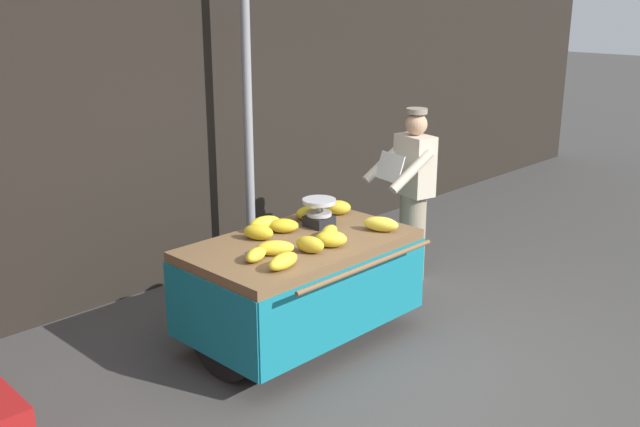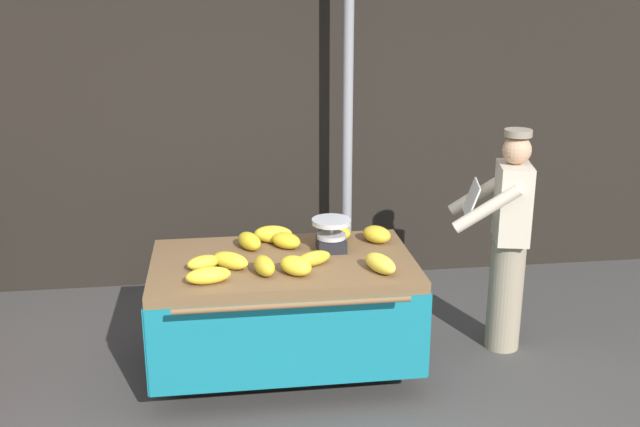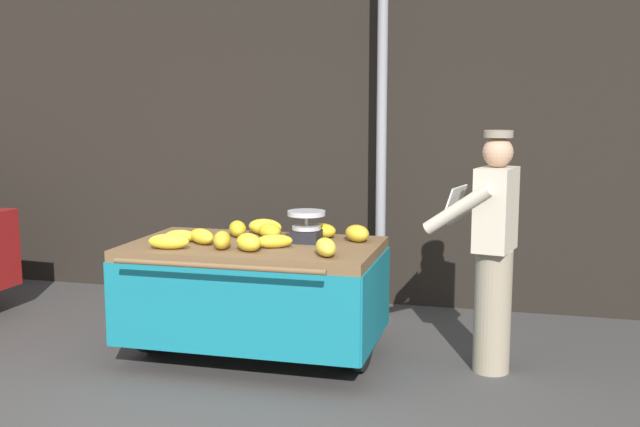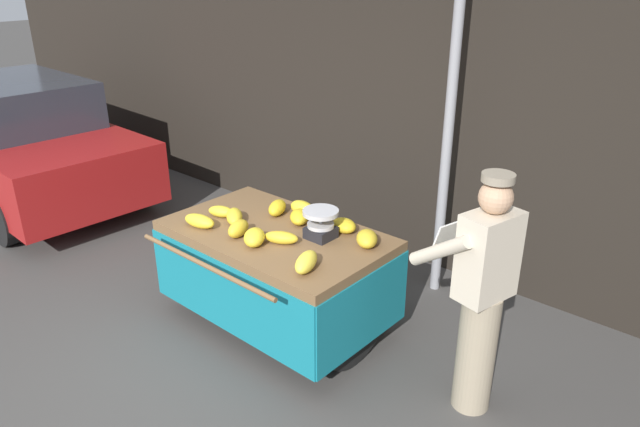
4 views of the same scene
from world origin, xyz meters
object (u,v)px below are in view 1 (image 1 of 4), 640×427
Objects in this scene: banana_bunch_0 at (275,248)px; banana_bunch_1 at (310,245)px; banana_cart at (300,267)px; banana_bunch_2 at (256,255)px; banana_bunch_3 at (329,232)px; banana_bunch_4 at (308,213)px; banana_bunch_5 at (381,224)px; banana_bunch_10 at (258,232)px; weighing_scale at (319,213)px; vendor_person at (412,195)px; banana_bunch_6 at (331,239)px; banana_bunch_9 at (265,224)px; banana_bunch_7 at (283,261)px; banana_bunch_8 at (283,226)px; street_pole at (248,119)px; banana_bunch_11 at (338,207)px.

banana_bunch_1 reaches higher than banana_bunch_0.
banana_cart is 8.08× the size of banana_bunch_2.
banana_bunch_3 is at bearing 20.76° from banana_bunch_1.
banana_bunch_4 is 0.73× the size of banana_bunch_5.
weighing_scale is at bearing -10.06° from banana_bunch_10.
banana_bunch_0 is 0.16× the size of vendor_person.
banana_bunch_2 is 0.63m from banana_bunch_6.
banana_bunch_10 reaches higher than banana_bunch_4.
banana_bunch_9 is (-0.10, 0.65, 0.00)m from banana_bunch_6.
vendor_person is at bearing 8.29° from banana_bunch_0.
banana_bunch_7 is 1.18× the size of banana_bunch_8.
banana_bunch_2 reaches higher than banana_cart.
banana_bunch_0 is at bearing -124.55° from street_pole.
weighing_scale is 1.13× the size of banana_bunch_10.
banana_bunch_3 is at bearing -41.83° from banana_bunch_10.
banana_bunch_1 reaches higher than banana_bunch_9.
banana_bunch_2 is 0.26m from banana_bunch_7.
banana_cart is 1.72m from vendor_person.
banana_cart is at bearing 60.83° from banana_bunch_1.
banana_bunch_7 is at bearing -162.33° from banana_bunch_3.
banana_bunch_3 is (0.34, 0.13, -0.02)m from banana_bunch_1.
banana_bunch_1 reaches higher than banana_bunch_5.
banana_bunch_6 is at bearing -61.85° from banana_bunch_10.
street_pole is 2.24m from banana_bunch_7.
banana_bunch_4 is 0.87× the size of banana_bunch_6.
banana_bunch_3 is at bearing -33.01° from banana_cart.
banana_bunch_1 is 0.77m from banana_bunch_5.
banana_bunch_0 is (-0.36, -0.11, 0.28)m from banana_cart.
banana_bunch_2 is 0.69m from banana_bunch_9.
banana_bunch_4 is at bearing 59.67° from banana_bunch_6.
banana_bunch_5 is 1.03× the size of banana_bunch_9.
banana_bunch_5 is at bearing -43.53° from banana_bunch_8.
weighing_scale is 0.99× the size of banana_bunch_0.
banana_bunch_4 is at bearing 172.96° from vendor_person.
weighing_scale is 1.14× the size of banana_bunch_6.
banana_cart is 7.47× the size of banana_bunch_8.
banana_bunch_9 is (0.11, 0.63, -0.00)m from banana_bunch_1.
street_pole is 13.01× the size of banana_bunch_6.
street_pole is 1.45m from weighing_scale.
banana_cart is 0.52m from weighing_scale.
banana_bunch_2 is 0.13× the size of vendor_person.
banana_bunch_9 is at bearing 150.14° from weighing_scale.
banana_bunch_0 is 1.22× the size of banana_bunch_1.
banana_bunch_3 is at bearing -143.06° from banana_bunch_11.
banana_bunch_7 reaches higher than banana_bunch_2.
weighing_scale is at bearing 58.86° from banana_bunch_3.
banana_bunch_10 reaches higher than banana_bunch_8.
banana_bunch_4 is 0.47m from banana_bunch_9.
banana_bunch_11 is (0.03, -1.16, -0.65)m from street_pole.
banana_bunch_9 is at bearing 134.09° from banana_bunch_5.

